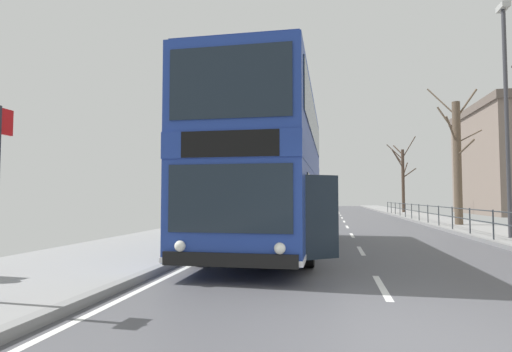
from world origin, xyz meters
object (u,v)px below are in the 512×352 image
at_px(street_lamp_far_side, 506,102).
at_px(bare_tree_far_00, 403,176).
at_px(double_decker_bus_main, 271,170).
at_px(bare_tree_far_01, 457,160).

height_order(street_lamp_far_side, bare_tree_far_00, street_lamp_far_side).
height_order(double_decker_bus_main, bare_tree_far_00, bare_tree_far_00).
bearing_deg(double_decker_bus_main, street_lamp_far_side, 24.48).
relative_size(bare_tree_far_00, bare_tree_far_01, 0.97).
xyz_separation_m(bare_tree_far_00, bare_tree_far_01, (-0.37, -18.30, -0.11)).
xyz_separation_m(double_decker_bus_main, street_lamp_far_side, (7.86, 3.58, 2.55)).
bearing_deg(bare_tree_far_00, street_lamp_far_side, -91.69).
height_order(double_decker_bus_main, street_lamp_far_side, street_lamp_far_side).
xyz_separation_m(street_lamp_far_side, bare_tree_far_01, (0.37, 7.01, -1.40)).
relative_size(double_decker_bus_main, bare_tree_far_00, 1.41).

